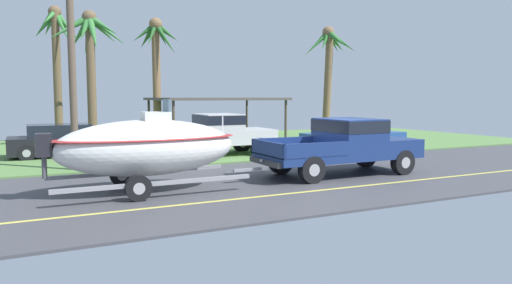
# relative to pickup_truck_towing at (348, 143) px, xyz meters

# --- Properties ---
(ground) EXTENTS (36.00, 22.00, 0.11)m
(ground) POSITION_rel_pickup_truck_towing_xyz_m (-1.16, 8.26, -1.02)
(ground) COLOR #424247
(pickup_truck_towing) EXTENTS (5.55, 2.14, 1.81)m
(pickup_truck_towing) POSITION_rel_pickup_truck_towing_xyz_m (0.00, 0.00, 0.00)
(pickup_truck_towing) COLOR navy
(pickup_truck_towing) RESTS_ON ground
(boat_on_trailer) EXTENTS (6.07, 2.36, 2.45)m
(boat_on_trailer) POSITION_rel_pickup_truck_towing_xyz_m (-6.58, -0.00, 0.17)
(boat_on_trailer) COLOR gray
(boat_on_trailer) RESTS_ON ground
(parked_pickup_background) EXTENTS (5.67, 2.09, 1.80)m
(parked_pickup_background) POSITION_rel_pickup_truck_towing_xyz_m (-2.12, 6.15, -0.00)
(parked_pickup_background) COLOR silver
(parked_pickup_background) RESTS_ON ground
(parked_sedan_near) EXTENTS (4.79, 1.81, 1.38)m
(parked_sedan_near) POSITION_rel_pickup_truck_towing_xyz_m (4.06, 4.99, -0.34)
(parked_sedan_near) COLOR #234C89
(parked_sedan_near) RESTS_ON ground
(parked_sedan_far) EXTENTS (4.37, 1.92, 1.38)m
(parked_sedan_far) POSITION_rel_pickup_truck_towing_xyz_m (-7.99, 8.76, -0.34)
(parked_sedan_far) COLOR black
(parked_sedan_far) RESTS_ON ground
(carport_awning) EXTENTS (6.77, 5.46, 2.47)m
(carport_awning) POSITION_rel_pickup_truck_towing_xyz_m (0.21, 12.35, 1.34)
(carport_awning) COLOR #4C4238
(carport_awning) RESTS_ON ground
(palm_tree_near_left) EXTENTS (2.70, 2.70, 6.71)m
(palm_tree_near_left) POSITION_rel_pickup_truck_towing_xyz_m (-2.92, 12.92, 3.72)
(palm_tree_near_left) COLOR brown
(palm_tree_near_left) RESTS_ON ground
(palm_tree_near_right) EXTENTS (2.52, 3.15, 7.27)m
(palm_tree_near_right) POSITION_rel_pickup_truck_towing_xyz_m (-7.71, 14.87, 4.20)
(palm_tree_near_right) COLOR brown
(palm_tree_near_right) RESTS_ON ground
(palm_tree_mid) EXTENTS (3.21, 3.51, 6.53)m
(palm_tree_mid) POSITION_rel_pickup_truck_towing_xyz_m (6.39, 10.31, 3.79)
(palm_tree_mid) COLOR brown
(palm_tree_mid) RESTS_ON ground
(palm_tree_far_left) EXTENTS (3.69, 3.08, 6.63)m
(palm_tree_far_left) POSITION_rel_pickup_truck_towing_xyz_m (-6.43, 11.63, 3.88)
(palm_tree_far_left) COLOR brown
(palm_tree_far_left) RESTS_ON ground
(utility_pole) EXTENTS (0.24, 1.80, 7.44)m
(utility_pole) POSITION_rel_pickup_truck_towing_xyz_m (-7.94, 4.53, 2.86)
(utility_pole) COLOR brown
(utility_pole) RESTS_ON ground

